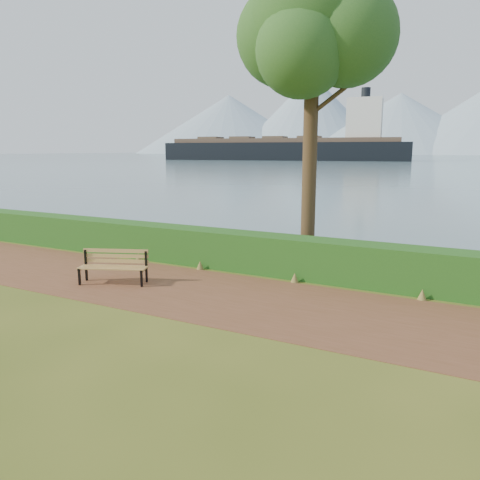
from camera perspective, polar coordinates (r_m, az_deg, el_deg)
The scene contains 8 objects.
ground at distance 10.38m, azimuth -5.82°, elevation -6.82°, with size 140.00×140.00×0.00m, color #404F16.
path at distance 10.62m, azimuth -4.93°, elevation -6.37°, with size 40.00×3.40×0.01m, color brown.
hedge at distance 12.43m, azimuth 0.73°, elevation -1.41°, with size 32.00×0.85×1.00m, color #1A4814.
water at distance 268.31m, azimuth 26.79°, elevation 9.10°, with size 700.00×510.00×0.00m, color #405C68.
mountains at distance 415.27m, azimuth 26.27°, elevation 13.22°, with size 585.00×190.00×70.00m.
bench at distance 11.60m, azimuth -15.11°, elevation -2.85°, with size 1.67×1.03×0.81m.
tree at distance 13.91m, azimuth 8.87°, elevation 24.55°, with size 4.50×3.81×8.69m.
cargo_ship at distance 146.76m, azimuth 6.30°, elevation 10.95°, with size 75.93×22.97×22.77m.
Camera 1 is at (5.48, -8.23, 3.15)m, focal length 35.00 mm.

